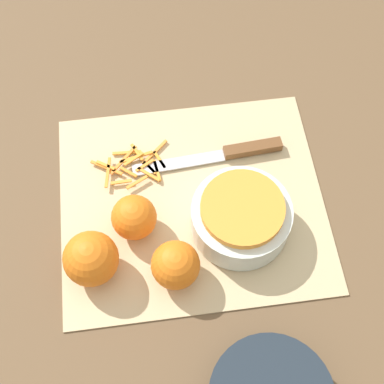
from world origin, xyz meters
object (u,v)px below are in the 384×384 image
Objects in this scene: knife at (235,152)px; orange_right at (91,259)px; orange_back at (134,217)px; orange_left at (176,265)px; bowl_speckled at (241,216)px.

orange_right reaches higher than knife.
knife is at bearing -147.38° from orange_back.
knife is 0.31m from orange_right.
orange_left is 0.10m from orange_back.
knife is 0.22m from orange_back.
orange_right is (0.12, -0.02, 0.00)m from orange_left.
orange_back is at bearing -6.57° from bowl_speckled.
knife is at bearing -144.52° from orange_right.
orange_back reaches higher than bowl_speckled.
bowl_speckled is 0.24m from orange_right.
knife is 3.66× the size of orange_back.
orange_right is at bearing 31.65° from knife.
bowl_speckled is at bearing 173.43° from orange_back.
orange_back is (0.05, -0.09, -0.00)m from orange_left.
orange_right is (0.25, 0.18, 0.04)m from knife.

